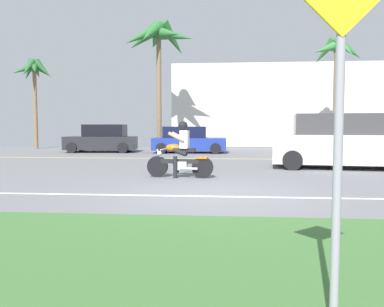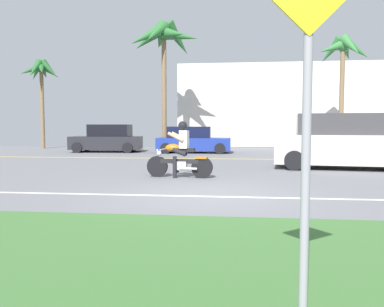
{
  "view_description": "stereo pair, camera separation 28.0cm",
  "coord_description": "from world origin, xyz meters",
  "px_view_note": "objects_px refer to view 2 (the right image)",
  "views": [
    {
      "loc": [
        0.27,
        -7.98,
        1.42
      ],
      "look_at": [
        -0.66,
        3.02,
        0.64
      ],
      "focal_mm": 35.95,
      "sensor_mm": 36.0,
      "label": 1
    },
    {
      "loc": [
        0.55,
        -7.95,
        1.42
      ],
      "look_at": [
        -0.66,
        3.02,
        0.64
      ],
      "focal_mm": 35.95,
      "sensor_mm": 36.0,
      "label": 2
    }
  ],
  "objects_px": {
    "palm_tree_2": "(41,74)",
    "street_sign": "(307,101)",
    "motorcyclist": "(180,154)",
    "palm_tree_0": "(163,40)",
    "parked_car_0": "(108,139)",
    "suv_nearby": "(346,142)",
    "parked_car_1": "(193,140)",
    "palm_tree_1": "(343,54)"
  },
  "relations": [
    {
      "from": "street_sign",
      "to": "suv_nearby",
      "type": "bearing_deg",
      "value": 73.22
    },
    {
      "from": "motorcyclist",
      "to": "palm_tree_2",
      "type": "relative_size",
      "value": 0.33
    },
    {
      "from": "parked_car_0",
      "to": "palm_tree_2",
      "type": "bearing_deg",
      "value": 151.23
    },
    {
      "from": "palm_tree_2",
      "to": "street_sign",
      "type": "bearing_deg",
      "value": -58.8
    },
    {
      "from": "parked_car_1",
      "to": "palm_tree_1",
      "type": "height_order",
      "value": "palm_tree_1"
    },
    {
      "from": "palm_tree_1",
      "to": "palm_tree_2",
      "type": "xyz_separation_m",
      "value": [
        -18.33,
        0.99,
        -0.68
      ]
    },
    {
      "from": "motorcyclist",
      "to": "parked_car_1",
      "type": "bearing_deg",
      "value": 94.16
    },
    {
      "from": "suv_nearby",
      "to": "street_sign",
      "type": "relative_size",
      "value": 1.87
    },
    {
      "from": "parked_car_0",
      "to": "parked_car_1",
      "type": "distance_m",
      "value": 4.79
    },
    {
      "from": "parked_car_1",
      "to": "palm_tree_0",
      "type": "distance_m",
      "value": 6.44
    },
    {
      "from": "parked_car_1",
      "to": "palm_tree_2",
      "type": "height_order",
      "value": "palm_tree_2"
    },
    {
      "from": "palm_tree_0",
      "to": "street_sign",
      "type": "bearing_deg",
      "value": -76.98
    },
    {
      "from": "suv_nearby",
      "to": "palm_tree_0",
      "type": "xyz_separation_m",
      "value": [
        -7.89,
        9.14,
        5.59
      ]
    },
    {
      "from": "parked_car_0",
      "to": "palm_tree_0",
      "type": "distance_m",
      "value": 6.69
    },
    {
      "from": "palm_tree_2",
      "to": "palm_tree_0",
      "type": "bearing_deg",
      "value": -7.67
    },
    {
      "from": "palm_tree_1",
      "to": "parked_car_1",
      "type": "bearing_deg",
      "value": -165.92
    },
    {
      "from": "palm_tree_2",
      "to": "motorcyclist",
      "type": "bearing_deg",
      "value": -50.5
    },
    {
      "from": "motorcyclist",
      "to": "parked_car_1",
      "type": "xyz_separation_m",
      "value": [
        -0.73,
        10.04,
        0.0
      ]
    },
    {
      "from": "motorcyclist",
      "to": "parked_car_1",
      "type": "distance_m",
      "value": 10.07
    },
    {
      "from": "parked_car_0",
      "to": "street_sign",
      "type": "xyz_separation_m",
      "value": [
        7.48,
        -18.17,
        0.88
      ]
    },
    {
      "from": "palm_tree_1",
      "to": "street_sign",
      "type": "distance_m",
      "value": 21.19
    },
    {
      "from": "palm_tree_1",
      "to": "street_sign",
      "type": "xyz_separation_m",
      "value": [
        -5.56,
        -20.08,
        -3.86
      ]
    },
    {
      "from": "motorcyclist",
      "to": "street_sign",
      "type": "distance_m",
      "value": 8.26
    },
    {
      "from": "motorcyclist",
      "to": "suv_nearby",
      "type": "height_order",
      "value": "suv_nearby"
    },
    {
      "from": "parked_car_0",
      "to": "suv_nearby",
      "type": "bearing_deg",
      "value": -34.33
    },
    {
      "from": "motorcyclist",
      "to": "palm_tree_1",
      "type": "bearing_deg",
      "value": 58.14
    },
    {
      "from": "suv_nearby",
      "to": "palm_tree_2",
      "type": "relative_size",
      "value": 0.86
    },
    {
      "from": "parked_car_1",
      "to": "street_sign",
      "type": "distance_m",
      "value": 18.24
    },
    {
      "from": "parked_car_0",
      "to": "palm_tree_0",
      "type": "bearing_deg",
      "value": 32.29
    },
    {
      "from": "parked_car_1",
      "to": "street_sign",
      "type": "xyz_separation_m",
      "value": [
        2.69,
        -18.01,
        0.92
      ]
    },
    {
      "from": "parked_car_1",
      "to": "palm_tree_2",
      "type": "distance_m",
      "value": 11.3
    },
    {
      "from": "motorcyclist",
      "to": "palm_tree_0",
      "type": "xyz_separation_m",
      "value": [
        -2.66,
        12.0,
        5.82
      ]
    },
    {
      "from": "parked_car_0",
      "to": "palm_tree_2",
      "type": "height_order",
      "value": "palm_tree_2"
    },
    {
      "from": "motorcyclist",
      "to": "palm_tree_2",
      "type": "xyz_separation_m",
      "value": [
        -10.8,
        13.1,
        4.11
      ]
    },
    {
      "from": "parked_car_0",
      "to": "parked_car_1",
      "type": "xyz_separation_m",
      "value": [
        4.79,
        -0.16,
        -0.05
      ]
    },
    {
      "from": "motorcyclist",
      "to": "parked_car_1",
      "type": "relative_size",
      "value": 0.48
    },
    {
      "from": "parked_car_0",
      "to": "motorcyclist",
      "type": "bearing_deg",
      "value": -61.6
    },
    {
      "from": "parked_car_0",
      "to": "palm_tree_0",
      "type": "relative_size",
      "value": 0.51
    },
    {
      "from": "palm_tree_0",
      "to": "palm_tree_2",
      "type": "distance_m",
      "value": 8.39
    },
    {
      "from": "parked_car_1",
      "to": "street_sign",
      "type": "height_order",
      "value": "street_sign"
    },
    {
      "from": "motorcyclist",
      "to": "suv_nearby",
      "type": "relative_size",
      "value": 0.38
    },
    {
      "from": "palm_tree_2",
      "to": "palm_tree_1",
      "type": "bearing_deg",
      "value": -3.1
    }
  ]
}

